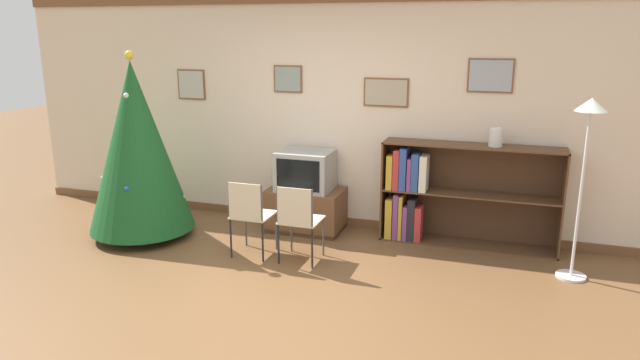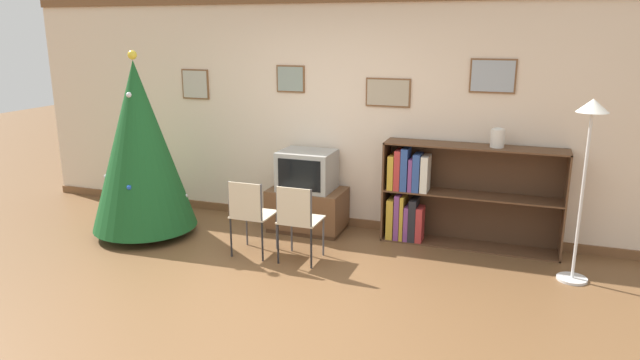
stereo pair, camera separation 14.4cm
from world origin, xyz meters
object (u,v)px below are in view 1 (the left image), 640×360
Objects in this scene: christmas_tree at (137,147)px; bookshelf at (436,195)px; folding_chair_right at (298,219)px; tv_console at (306,209)px; standing_lamp at (587,142)px; folding_chair_left at (250,214)px; vase at (496,137)px; television at (305,170)px.

christmas_tree is 3.37m from bookshelf.
bookshelf is at bearing 15.42° from christmas_tree.
tv_console is at bearing 105.56° from folding_chair_right.
bookshelf is 1.69m from standing_lamp.
folding_chair_left is at bearing 180.00° from folding_chair_right.
bookshelf is (3.21, 0.89, -0.50)m from christmas_tree.
folding_chair_right is at bearing -5.34° from christmas_tree.
christmas_tree is 1.22× the size of standing_lamp.
folding_chair_left is 4.09× the size of vase.
bookshelf is (1.76, 1.07, 0.07)m from folding_chair_left.
bookshelf reaches higher than folding_chair_right.
folding_chair_left is 1.00× the size of folding_chair_right.
television is 1.03m from folding_chair_left.
vase is at bearing -0.71° from bookshelf.
christmas_tree is 2.40× the size of tv_console.
television is at bearing -175.66° from bookshelf.
television is at bearing 105.60° from folding_chair_right.
bookshelf is at bearing 179.29° from vase.
tv_console is 3.11m from standing_lamp.
standing_lamp is at bearing 8.92° from folding_chair_left.
folding_chair_left is (-0.27, -0.96, 0.22)m from tv_console.
television is at bearing 74.40° from folding_chair_left.
bookshelf is at bearing 31.28° from folding_chair_left.
christmas_tree reaches higher than bookshelf.
christmas_tree reaches higher than folding_chair_right.
bookshelf reaches higher than television.
standing_lamp reaches higher than tv_console.
folding_chair_right is 1.63m from bookshelf.
standing_lamp reaches higher than vase.
folding_chair_left is (-0.27, -0.96, -0.26)m from television.
christmas_tree is 1.91m from television.
christmas_tree is at bearing -155.69° from tv_console.
television is at bearing -90.00° from tv_console.
bookshelf is 9.47× the size of vase.
folding_chair_left is 3.30m from standing_lamp.
standing_lamp is at bearing -9.14° from television.
christmas_tree is 2.07m from folding_chair_right.
standing_lamp is at bearing 3.84° from christmas_tree.
television is 2.98m from standing_lamp.
folding_chair_left is 0.53m from folding_chair_right.
bookshelf is (1.50, 0.11, 0.29)m from tv_console.
standing_lamp is at bearing -9.19° from tv_console.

